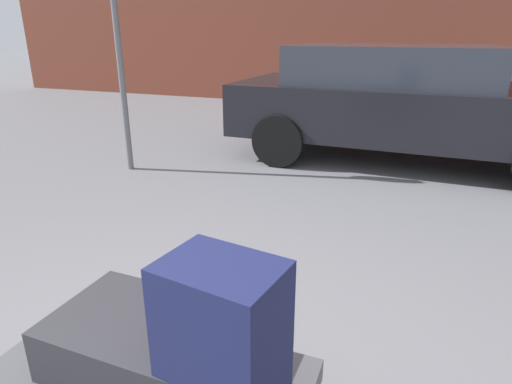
# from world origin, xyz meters

# --- Properties ---
(suitcase_charcoal_center) EXTENTS (0.65, 0.49, 0.22)m
(suitcase_charcoal_center) POSITION_xyz_m (-0.06, 0.08, 0.45)
(suitcase_charcoal_center) COLOR #2D2D33
(suitcase_charcoal_center) RESTS_ON luggage_cart
(suitcase_navy_rear_left) EXTENTS (0.40, 0.32, 0.60)m
(suitcase_navy_rear_left) POSITION_xyz_m (0.37, -0.04, 0.64)
(suitcase_navy_rear_left) COLOR #191E47
(suitcase_navy_rear_left) RESTS_ON luggage_cart
(parked_car) EXTENTS (4.33, 1.98, 1.42)m
(parked_car) POSITION_xyz_m (0.61, 4.77, 0.76)
(parked_car) COLOR black
(parked_car) RESTS_ON ground_plane
(no_parking_sign) EXTENTS (0.50, 0.08, 2.59)m
(no_parking_sign) POSITION_xyz_m (-2.40, 3.16, 1.59)
(no_parking_sign) COLOR slate
(no_parking_sign) RESTS_ON ground_plane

